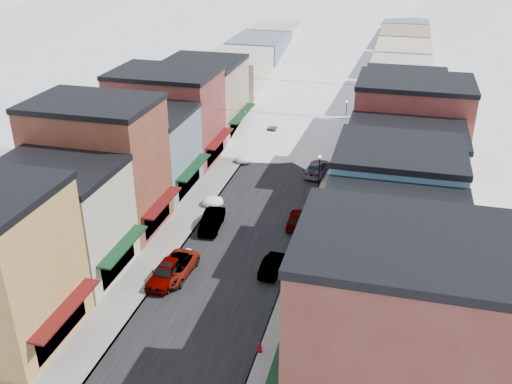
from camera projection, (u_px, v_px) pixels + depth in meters
The scene contains 37 objects.
road at pixel (312, 114), 86.88m from camera, with size 10.00×160.00×0.01m, color black.
sidewalk_left at pixel (270, 110), 88.33m from camera, with size 3.20×160.00×0.15m, color gray.
sidewalk_right at pixel (355, 117), 85.37m from camera, with size 3.20×160.00×0.15m, color gray.
curb_left at pixel (279, 111), 87.98m from camera, with size 0.10×160.00×0.15m, color slate.
curb_right at pixel (345, 116), 85.72m from camera, with size 0.10×160.00×0.15m, color slate.
bldg_l_cream at pixel (58, 221), 46.34m from camera, with size 11.30×8.20×9.50m.
bldg_l_brick_near at pixel (99, 166), 52.78m from camera, with size 12.30×8.20×12.50m.
bldg_l_grayblue at pixel (144, 151), 60.84m from camera, with size 11.30×9.20×9.00m.
bldg_l_brick_far at pixel (167, 116), 68.48m from camera, with size 13.30×9.20×11.00m.
bldg_l_tan at pixel (203, 97), 77.20m from camera, with size 11.30×11.20×10.00m.
bldg_r_brick_near at pixel (393, 335), 31.37m from camera, with size 12.30×9.20×12.50m.
bldg_r_green at pixel (389, 269), 39.99m from camera, with size 11.30×9.20×9.50m.
bldg_r_blue at pixel (394, 206), 47.62m from camera, with size 11.30×9.20×10.50m.
bldg_r_cream at pixel (402, 173), 55.68m from camera, with size 12.30×9.20×9.00m.
bldg_r_brick_far at pixel (410, 131), 62.88m from camera, with size 13.30×9.20×11.50m.
bldg_r_tan at pixel (402, 112), 72.26m from camera, with size 11.30×11.20×9.50m.
distant_blocks at pixel (333, 56), 105.21m from camera, with size 34.00×55.00×8.00m.
overhead_cables at pixel (298, 97), 73.29m from camera, with size 16.40×15.04×0.04m.
car_white_suv at pixel (175, 268), 47.29m from camera, with size 2.48×5.38×1.49m, color silver.
car_silver_sedan at pixel (167, 272), 46.59m from camera, with size 2.00×4.97×1.69m, color #A2A4AA.
car_dark_hatch at pixel (212, 221), 54.53m from camera, with size 1.68×4.82×1.59m, color black.
car_silver_wagon at pixel (271, 133), 76.95m from camera, with size 2.00×4.91×1.42m, color #979B9F.
car_green_sedan at pixel (272, 265), 47.88m from camera, with size 1.43×4.11×1.35m, color black.
car_gray_suv at pixel (297, 219), 55.01m from camera, with size 1.72×4.27×1.45m, color #909398.
car_black_sedan at pixel (317, 168), 66.16m from camera, with size 2.20×5.40×1.57m, color black.
car_lane_silver at pixel (307, 109), 86.57m from camera, with size 1.73×4.30×1.46m, color #AEB1B7.
car_lane_white at pixel (334, 93), 94.23m from camera, with size 2.83×6.14×1.71m, color silver.
fire_hydrant at pixel (260, 348), 38.92m from camera, with size 0.43×0.33×0.74m.
parking_sign at pixel (290, 302), 41.79m from camera, with size 0.07×0.32×2.37m.
trash_can at pixel (306, 221), 54.98m from camera, with size 0.49×0.49×0.84m.
streetlamp_near at pixel (319, 169), 60.58m from camera, with size 0.36×0.36×4.33m.
streetlamp_far at pixel (346, 110), 80.15m from camera, with size 0.32×0.32×3.81m.
planter_near at pixel (287, 349), 38.82m from camera, with size 0.57×0.49×0.63m, color #2F642D.
planter_far at pixel (304, 331), 40.59m from camera, with size 0.30×0.30×0.53m, color #255226.
snow_pile_near at pixel (181, 256), 49.47m from camera, with size 2.38×2.66×1.01m.
snow_pile_mid at pixel (213, 202), 58.95m from camera, with size 2.28×2.61×0.97m.
snow_pile_far at pixel (244, 160), 69.31m from camera, with size 2.16×2.53×0.91m.
Camera 1 is at (12.54, -22.94, 26.98)m, focal length 40.00 mm.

